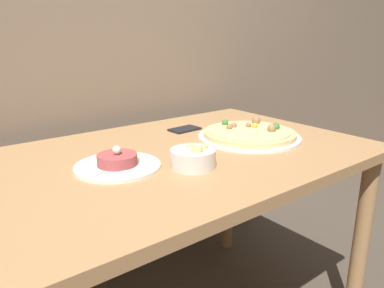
# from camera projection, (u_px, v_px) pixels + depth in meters

# --- Properties ---
(dining_table) EXTENTS (1.39, 0.85, 0.75)m
(dining_table) POSITION_uv_depth(u_px,v_px,m) (166.00, 182.00, 1.23)
(dining_table) COLOR #AD7F51
(dining_table) RESTS_ON ground_plane
(pizza_plate) EXTENTS (0.38, 0.38, 0.06)m
(pizza_plate) POSITION_uv_depth(u_px,v_px,m) (249.00, 134.00, 1.39)
(pizza_plate) COLOR white
(pizza_plate) RESTS_ON dining_table
(tartare_plate) EXTENTS (0.25, 0.25, 0.07)m
(tartare_plate) POSITION_uv_depth(u_px,v_px,m) (118.00, 163.00, 1.08)
(tartare_plate) COLOR white
(tartare_plate) RESTS_ON dining_table
(small_bowl) EXTENTS (0.13, 0.13, 0.07)m
(small_bowl) POSITION_uv_depth(u_px,v_px,m) (194.00, 158.00, 1.09)
(small_bowl) COLOR silver
(small_bowl) RESTS_ON dining_table
(napkin) EXTENTS (0.13, 0.08, 0.01)m
(napkin) POSITION_uv_depth(u_px,v_px,m) (185.00, 129.00, 1.50)
(napkin) COLOR black
(napkin) RESTS_ON dining_table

